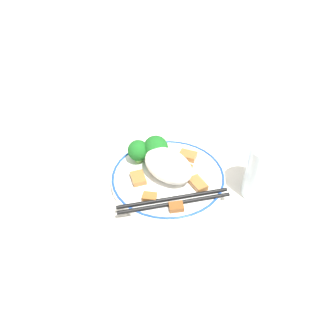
% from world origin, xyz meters
% --- Properties ---
extents(ground_plane, '(3.00, 3.00, 0.00)m').
position_xyz_m(ground_plane, '(0.00, 0.00, 0.00)').
color(ground_plane, silver).
extents(plate, '(0.23, 0.23, 0.02)m').
position_xyz_m(plate, '(0.00, 0.00, 0.01)').
color(plate, white).
rests_on(plate, ground_plane).
extents(rice_mound, '(0.11, 0.07, 0.05)m').
position_xyz_m(rice_mound, '(-0.00, 0.00, 0.04)').
color(rice_mound, white).
rests_on(rice_mound, plate).
extents(broccoli_back_left, '(0.05, 0.05, 0.06)m').
position_xyz_m(broccoli_back_left, '(0.05, -0.02, 0.05)').
color(broccoli_back_left, '#7FB756').
rests_on(broccoli_back_left, plate).
extents(broccoli_back_center, '(0.04, 0.04, 0.05)m').
position_xyz_m(broccoli_back_center, '(0.07, 0.01, 0.04)').
color(broccoli_back_center, '#7FB756').
rests_on(broccoli_back_center, plate).
extents(meat_near_front, '(0.04, 0.04, 0.01)m').
position_xyz_m(meat_near_front, '(0.03, 0.05, 0.02)').
color(meat_near_front, '#9E6633').
rests_on(meat_near_front, plate).
extents(meat_near_left, '(0.03, 0.03, 0.01)m').
position_xyz_m(meat_near_left, '(-0.01, -0.04, 0.02)').
color(meat_near_left, '#995B28').
rests_on(meat_near_left, plate).
extents(meat_near_right, '(0.04, 0.03, 0.01)m').
position_xyz_m(meat_near_right, '(-0.06, -0.02, 0.02)').
color(meat_near_right, '#9E6633').
rests_on(meat_near_right, plate).
extents(meat_near_back, '(0.03, 0.03, 0.01)m').
position_xyz_m(meat_near_back, '(-0.02, 0.07, 0.02)').
color(meat_near_back, '#995B28').
rests_on(meat_near_back, plate).
extents(meat_on_rice_edge, '(0.04, 0.04, 0.01)m').
position_xyz_m(meat_on_rice_edge, '(0.01, -0.07, 0.02)').
color(meat_on_rice_edge, '#9E6633').
rests_on(meat_on_rice_edge, plate).
extents(meat_mid_left, '(0.03, 0.03, 0.01)m').
position_xyz_m(meat_mid_left, '(-0.07, 0.05, 0.02)').
color(meat_mid_left, brown).
rests_on(meat_mid_left, plate).
extents(chopsticks, '(0.13, 0.19, 0.01)m').
position_xyz_m(chopsticks, '(-0.06, 0.04, 0.02)').
color(chopsticks, black).
rests_on(chopsticks, plate).
extents(drinking_glass, '(0.08, 0.08, 0.11)m').
position_xyz_m(drinking_glass, '(-0.15, -0.11, 0.06)').
color(drinking_glass, silver).
rests_on(drinking_glass, ground_plane).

